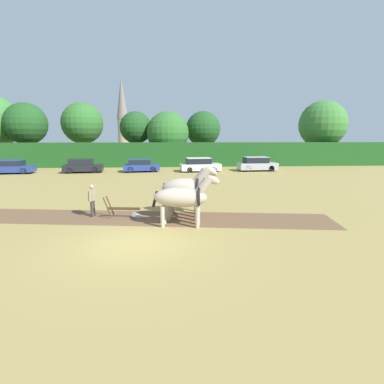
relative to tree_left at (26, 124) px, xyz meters
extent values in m
plane|color=#998447|center=(18.16, -32.65, -5.53)|extent=(240.00, 240.00, 0.00)
cube|color=brown|center=(17.10, -29.02, -5.53)|extent=(20.20, 5.41, 0.01)
cube|color=#1E511E|center=(18.16, -4.20, -3.99)|extent=(61.38, 1.58, 3.09)
cylinder|color=#4C3823|center=(0.00, 0.00, -3.53)|extent=(0.44, 0.44, 4.00)
sphere|color=#1E4C1E|center=(0.00, 0.00, 0.02)|extent=(5.62, 5.62, 5.62)
cylinder|color=brown|center=(7.20, 1.08, -3.49)|extent=(0.44, 0.44, 4.09)
sphere|color=#2D6628|center=(7.20, 1.08, 0.14)|extent=(5.74, 5.74, 5.74)
cylinder|color=#423323|center=(14.71, 0.47, -3.61)|extent=(0.44, 0.44, 3.84)
sphere|color=#1E4C1E|center=(14.71, 0.47, -0.46)|extent=(4.50, 4.50, 4.50)
cylinder|color=brown|center=(19.22, -0.90, -4.17)|extent=(0.44, 0.44, 2.73)
sphere|color=#2D6628|center=(19.22, -0.90, -1.21)|extent=(5.82, 5.82, 5.82)
cylinder|color=brown|center=(24.38, 1.44, -3.76)|extent=(0.44, 0.44, 3.55)
sphere|color=#1E4C1E|center=(24.38, 1.44, -0.59)|extent=(5.06, 5.06, 5.06)
cylinder|color=brown|center=(41.59, -0.27, -3.67)|extent=(0.44, 0.44, 3.73)
sphere|color=#387533|center=(41.59, -0.27, 0.05)|extent=(6.73, 6.73, 6.73)
cylinder|color=gray|center=(8.04, 32.87, -1.50)|extent=(2.51, 2.51, 8.06)
cone|color=slate|center=(8.04, 32.87, 7.46)|extent=(2.76, 2.76, 9.86)
ellipsoid|color=#B2A38E|center=(19.92, -30.57, -4.26)|extent=(2.40, 1.21, 0.86)
cylinder|color=#B2A38E|center=(20.69, -30.42, -5.09)|extent=(0.18, 0.18, 0.89)
cylinder|color=#B2A38E|center=(20.62, -30.91, -5.09)|extent=(0.18, 0.18, 0.89)
cylinder|color=#B2A38E|center=(19.21, -30.22, -5.09)|extent=(0.18, 0.18, 0.89)
cylinder|color=#B2A38E|center=(19.14, -30.71, -5.09)|extent=(0.18, 0.18, 0.89)
cylinder|color=#B2A38E|center=(20.88, -30.70, -3.78)|extent=(0.83, 0.51, 0.88)
ellipsoid|color=#B2A38E|center=(21.29, -30.76, -3.49)|extent=(0.71, 0.35, 0.54)
cube|color=black|center=(21.06, -30.73, -3.60)|extent=(0.42, 0.14, 0.55)
cylinder|color=black|center=(18.84, -30.41, -4.35)|extent=(0.31, 0.16, 0.71)
torus|color=black|center=(20.71, -30.68, -4.19)|extent=(0.23, 0.88, 0.88)
ellipsoid|color=#B2A38E|center=(20.08, -29.44, -4.08)|extent=(2.10, 1.29, 0.98)
cylinder|color=#B2A38E|center=(20.75, -29.24, -5.03)|extent=(0.18, 0.18, 1.01)
cylinder|color=#B2A38E|center=(20.67, -29.80, -5.03)|extent=(0.18, 0.18, 1.01)
cylinder|color=#B2A38E|center=(19.48, -29.07, -5.03)|extent=(0.18, 0.18, 1.01)
cylinder|color=#B2A38E|center=(19.40, -29.63, -5.03)|extent=(0.18, 0.18, 1.01)
cylinder|color=#B2A38E|center=(20.91, -29.55, -3.56)|extent=(0.92, 0.58, 0.96)
ellipsoid|color=#B2A38E|center=(21.34, -29.61, -3.24)|extent=(0.71, 0.35, 0.54)
cube|color=black|center=(21.10, -29.58, -3.35)|extent=(0.45, 0.14, 0.59)
cylinder|color=black|center=(19.15, -29.31, -4.19)|extent=(0.31, 0.16, 0.71)
torus|color=black|center=(20.76, -29.53, -4.01)|extent=(0.24, 0.99, 0.98)
ellipsoid|color=#B2A38E|center=(20.23, -28.31, -4.26)|extent=(2.16, 1.23, 0.91)
cylinder|color=#B2A38E|center=(20.93, -28.14, -5.10)|extent=(0.18, 0.18, 0.87)
cylinder|color=#B2A38E|center=(20.86, -28.66, -5.10)|extent=(0.18, 0.18, 0.87)
cylinder|color=#B2A38E|center=(19.61, -27.95, -5.10)|extent=(0.18, 0.18, 0.87)
cylinder|color=#B2A38E|center=(19.54, -28.47, -5.10)|extent=(0.18, 0.18, 0.87)
cylinder|color=#B2A38E|center=(21.10, -28.43, -3.74)|extent=(0.89, 0.54, 0.94)
ellipsoid|color=#B2A38E|center=(21.53, -28.49, -3.43)|extent=(0.71, 0.35, 0.54)
cube|color=black|center=(21.29, -28.45, -3.55)|extent=(0.45, 0.14, 0.59)
cylinder|color=black|center=(19.27, -28.17, -4.35)|extent=(0.31, 0.16, 0.71)
torus|color=black|center=(20.94, -28.41, -4.19)|extent=(0.24, 0.93, 0.92)
cube|color=#4C331E|center=(17.26, -29.04, -5.08)|extent=(1.60, 0.32, 0.12)
cube|color=#939399|center=(17.89, -29.13, -5.43)|extent=(0.50, 0.26, 0.39)
cylinder|color=#4C331E|center=(16.57, -28.74, -4.98)|extent=(0.40, 0.11, 0.96)
cylinder|color=#4C331E|center=(16.51, -29.14, -4.98)|extent=(0.40, 0.11, 0.96)
cylinder|color=#38332D|center=(15.73, -28.55, -5.14)|extent=(0.14, 0.14, 0.79)
cylinder|color=#38332D|center=(15.70, -28.75, -5.14)|extent=(0.14, 0.14, 0.79)
cube|color=tan|center=(15.72, -28.65, -4.46)|extent=(0.26, 0.48, 0.56)
sphere|color=tan|center=(15.72, -28.65, -4.07)|extent=(0.21, 0.21, 0.21)
cylinder|color=tan|center=(15.75, -28.38, -4.48)|extent=(0.09, 0.09, 0.53)
cylinder|color=tan|center=(15.68, -28.92, -4.48)|extent=(0.09, 0.09, 0.53)
cylinder|color=#28334C|center=(20.54, -26.40, -5.14)|extent=(0.14, 0.14, 0.79)
cylinder|color=#28334C|center=(20.64, -26.58, -5.14)|extent=(0.14, 0.14, 0.79)
cube|color=#B7B7BC|center=(20.59, -26.49, -4.47)|extent=(0.39, 0.50, 0.56)
sphere|color=tan|center=(20.59, -26.49, -4.08)|extent=(0.21, 0.21, 0.21)
cylinder|color=#B7B7BC|center=(20.46, -26.25, -4.49)|extent=(0.09, 0.09, 0.52)
cylinder|color=#B7B7BC|center=(20.72, -26.73, -4.49)|extent=(0.09, 0.09, 0.52)
cube|color=navy|center=(3.04, -10.57, -5.02)|extent=(4.26, 2.15, 0.66)
cube|color=black|center=(2.83, -10.59, -4.43)|extent=(2.60, 1.83, 0.53)
cube|color=navy|center=(2.83, -10.59, -4.14)|extent=(2.60, 1.83, 0.06)
cylinder|color=black|center=(4.24, -9.67, -5.20)|extent=(0.68, 0.28, 0.66)
cylinder|color=black|center=(4.38, -11.25, -5.20)|extent=(0.68, 0.28, 0.66)
cylinder|color=black|center=(1.70, -9.90, -5.20)|extent=(0.68, 0.28, 0.66)
cube|color=black|center=(10.14, -10.12, -5.02)|extent=(4.23, 2.22, 0.67)
cube|color=black|center=(9.94, -10.15, -4.41)|extent=(2.59, 1.87, 0.55)
cube|color=black|center=(9.94, -10.15, -4.10)|extent=(2.59, 1.87, 0.06)
cylinder|color=black|center=(11.31, -9.21, -5.22)|extent=(0.65, 0.29, 0.63)
cylinder|color=black|center=(11.48, -10.77, -5.22)|extent=(0.65, 0.29, 0.63)
cylinder|color=black|center=(8.81, -9.47, -5.22)|extent=(0.65, 0.29, 0.63)
cylinder|color=black|center=(8.98, -11.04, -5.22)|extent=(0.65, 0.29, 0.63)
cube|color=navy|center=(16.29, -9.88, -5.03)|extent=(4.11, 2.41, 0.65)
cube|color=black|center=(16.10, -9.91, -4.44)|extent=(2.55, 1.98, 0.53)
cube|color=navy|center=(16.10, -9.91, -4.15)|extent=(2.55, 1.98, 0.06)
cylinder|color=black|center=(17.35, -8.90, -5.21)|extent=(0.67, 0.32, 0.65)
cylinder|color=black|center=(17.60, -10.48, -5.21)|extent=(0.67, 0.32, 0.65)
cylinder|color=black|center=(14.98, -9.28, -5.21)|extent=(0.67, 0.32, 0.65)
cylinder|color=black|center=(15.23, -10.86, -5.21)|extent=(0.67, 0.32, 0.65)
cube|color=silver|center=(22.82, -10.20, -5.01)|extent=(4.57, 2.31, 0.71)
cube|color=black|center=(22.61, -10.23, -4.36)|extent=(2.81, 1.93, 0.60)
cube|color=silver|center=(22.61, -10.23, -4.02)|extent=(2.81, 1.93, 0.06)
cylinder|color=black|center=(24.09, -9.25, -5.23)|extent=(0.62, 0.29, 0.60)
cylinder|color=black|center=(24.27, -10.85, -5.23)|extent=(0.62, 0.29, 0.60)
cylinder|color=black|center=(21.38, -9.55, -5.23)|extent=(0.62, 0.29, 0.60)
cylinder|color=black|center=(21.56, -11.16, -5.23)|extent=(0.62, 0.29, 0.60)
cube|color=#A8A8B2|center=(29.32, -10.01, -4.98)|extent=(4.40, 2.05, 0.74)
cube|color=black|center=(29.11, -10.02, -4.30)|extent=(2.67, 1.78, 0.62)
cube|color=#A8A8B2|center=(29.11, -10.02, -3.96)|extent=(2.67, 1.78, 0.06)
cylinder|color=black|center=(30.61, -9.13, -5.20)|extent=(0.68, 0.26, 0.67)
cylinder|color=black|center=(30.70, -10.73, -5.20)|extent=(0.68, 0.26, 0.67)
cylinder|color=black|center=(27.95, -9.29, -5.20)|extent=(0.68, 0.26, 0.67)
cylinder|color=black|center=(28.03, -10.88, -5.20)|extent=(0.68, 0.26, 0.67)
camera|label=1|loc=(19.51, -43.12, -1.70)|focal=28.00mm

